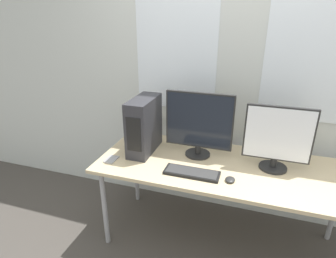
% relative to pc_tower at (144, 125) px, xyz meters
% --- Properties ---
extents(wall_back, '(8.00, 0.07, 2.70)m').
position_rel_pc_tower_xyz_m(wall_back, '(0.68, 0.48, 0.38)').
color(wall_back, silver).
rests_on(wall_back, ground_plane).
extents(desk, '(1.96, 0.79, 0.74)m').
position_rel_pc_tower_xyz_m(desk, '(0.68, -0.05, -0.28)').
color(desk, '#D1BA8E').
rests_on(desk, ground_plane).
extents(pc_tower, '(0.17, 0.41, 0.46)m').
position_rel_pc_tower_xyz_m(pc_tower, '(0.00, 0.00, 0.00)').
color(pc_tower, '#2D2D33').
rests_on(pc_tower, desk).
extents(monitor_main, '(0.54, 0.20, 0.53)m').
position_rel_pc_tower_xyz_m(monitor_main, '(0.45, 0.06, 0.05)').
color(monitor_main, black).
rests_on(monitor_main, desk).
extents(monitor_right_near, '(0.48, 0.20, 0.49)m').
position_rel_pc_tower_xyz_m(monitor_right_near, '(1.03, 0.02, 0.02)').
color(monitor_right_near, black).
rests_on(monitor_right_near, desk).
extents(keyboard, '(0.40, 0.14, 0.02)m').
position_rel_pc_tower_xyz_m(keyboard, '(0.47, -0.25, -0.22)').
color(keyboard, black).
rests_on(keyboard, desk).
extents(mouse, '(0.07, 0.08, 0.02)m').
position_rel_pc_tower_xyz_m(mouse, '(0.75, -0.25, -0.22)').
color(mouse, '#2D2D2D').
rests_on(mouse, desk).
extents(cell_phone, '(0.08, 0.13, 0.01)m').
position_rel_pc_tower_xyz_m(cell_phone, '(-0.19, -0.24, -0.22)').
color(cell_phone, '#99999E').
rests_on(cell_phone, desk).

